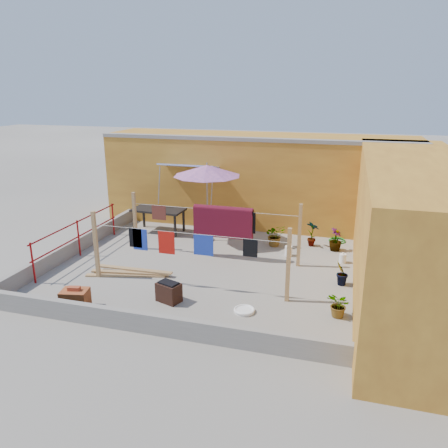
{
  "coord_description": "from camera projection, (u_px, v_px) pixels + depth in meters",
  "views": [
    {
      "loc": [
        3.63,
        -10.71,
        4.8
      ],
      "look_at": [
        0.48,
        0.3,
        1.21
      ],
      "focal_mm": 35.0,
      "sensor_mm": 36.0,
      "label": 1
    }
  ],
  "objects": [
    {
      "name": "lumber_pile",
      "position": [
        130.0,
        272.0,
        11.68
      ],
      "size": [
        2.26,
        0.71,
        0.14
      ],
      "color": "tan",
      "rests_on": "ground"
    },
    {
      "name": "parapet_left",
      "position": [
        77.0,
        246.0,
        13.22
      ],
      "size": [
        0.16,
        7.3,
        0.44
      ],
      "primitive_type": "cube",
      "color": "gray",
      "rests_on": "ground"
    },
    {
      "name": "patio_umbrella",
      "position": [
        207.0,
        171.0,
        13.67
      ],
      "size": [
        2.53,
        2.53,
        2.56
      ],
      "color": "gray",
      "rests_on": "ground"
    },
    {
      "name": "red_railing",
      "position": [
        78.0,
        233.0,
        12.83
      ],
      "size": [
        0.05,
        4.2,
        1.1
      ],
      "color": "maroon",
      "rests_on": "ground"
    },
    {
      "name": "plant_back_b",
      "position": [
        335.0,
        240.0,
        13.34
      ],
      "size": [
        0.49,
        0.49,
        0.71
      ],
      "primitive_type": "imported",
      "rotation": [
        0.0,
        0.0,
        1.29
      ],
      "color": "#185117",
      "rests_on": "ground"
    },
    {
      "name": "parapet_front",
      "position": [
        149.0,
        323.0,
        8.87
      ],
      "size": [
        8.3,
        0.16,
        0.44
      ],
      "primitive_type": "cube",
      "color": "gray",
      "rests_on": "ground"
    },
    {
      "name": "water_jug_b",
      "position": [
        343.0,
        258.0,
        12.47
      ],
      "size": [
        0.19,
        0.19,
        0.3
      ],
      "color": "white",
      "rests_on": "ground"
    },
    {
      "name": "plant_right_a",
      "position": [
        312.0,
        233.0,
        13.71
      ],
      "size": [
        0.53,
        0.49,
        0.83
      ],
      "primitive_type": "imported",
      "rotation": [
        0.0,
        0.0,
        2.56
      ],
      "color": "#185117",
      "rests_on": "ground"
    },
    {
      "name": "white_basin",
      "position": [
        244.0,
        310.0,
        9.74
      ],
      "size": [
        0.47,
        0.47,
        0.08
      ],
      "color": "white",
      "rests_on": "ground"
    },
    {
      "name": "wall_right",
      "position": [
        411.0,
        228.0,
        10.37
      ],
      "size": [
        2.4,
        9.0,
        3.2
      ],
      "primitive_type": "cube",
      "color": "gold",
      "rests_on": "ground"
    },
    {
      "name": "clothesline_rig",
      "position": [
        218.0,
        226.0,
        12.32
      ],
      "size": [
        5.09,
        2.35,
        1.8
      ],
      "color": "tan",
      "rests_on": "ground"
    },
    {
      "name": "plant_right_b",
      "position": [
        342.0,
        273.0,
        10.98
      ],
      "size": [
        0.4,
        0.44,
        0.66
      ],
      "primitive_type": "imported",
      "rotation": [
        0.0,
        0.0,
        4.34
      ],
      "color": "#185117",
      "rests_on": "ground"
    },
    {
      "name": "ground",
      "position": [
        205.0,
        267.0,
        12.22
      ],
      "size": [
        80.0,
        80.0,
        0.0
      ],
      "primitive_type": "plane",
      "color": "#9E998E",
      "rests_on": "ground"
    },
    {
      "name": "water_jug_a",
      "position": [
        288.0,
        251.0,
        12.98
      ],
      "size": [
        0.22,
        0.22,
        0.35
      ],
      "color": "white",
      "rests_on": "ground"
    },
    {
      "name": "green_hose",
      "position": [
        337.0,
        240.0,
        14.22
      ],
      "size": [
        0.55,
        0.55,
        0.08
      ],
      "color": "#1A7821",
      "rests_on": "ground"
    },
    {
      "name": "outdoor_table",
      "position": [
        158.0,
        211.0,
        14.96
      ],
      "size": [
        1.81,
        0.96,
        0.83
      ],
      "color": "black",
      "rests_on": "ground"
    },
    {
      "name": "plant_right_c",
      "position": [
        339.0,
        305.0,
        9.46
      ],
      "size": [
        0.68,
        0.68,
        0.57
      ],
      "primitive_type": "imported",
      "rotation": [
        0.0,
        0.0,
        5.45
      ],
      "color": "#185117",
      "rests_on": "ground"
    },
    {
      "name": "wall_back",
      "position": [
        258.0,
        179.0,
        15.91
      ],
      "size": [
        11.0,
        3.27,
        3.21
      ],
      "color": "gold",
      "rests_on": "ground"
    },
    {
      "name": "plant_back_a",
      "position": [
        275.0,
        235.0,
        13.74
      ],
      "size": [
        0.81,
        0.78,
        0.7
      ],
      "primitive_type": "imported",
      "rotation": [
        0.0,
        0.0,
        0.49
      ],
      "color": "#185117",
      "rests_on": "ground"
    },
    {
      "name": "brazier",
      "position": [
        169.0,
        292.0,
        10.19
      ],
      "size": [
        0.63,
        0.52,
        0.49
      ],
      "color": "black",
      "rests_on": "ground"
    },
    {
      "name": "brick_stack",
      "position": [
        75.0,
        299.0,
        9.89
      ],
      "size": [
        0.67,
        0.55,
        0.52
      ],
      "color": "#AE5928",
      "rests_on": "ground"
    }
  ]
}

